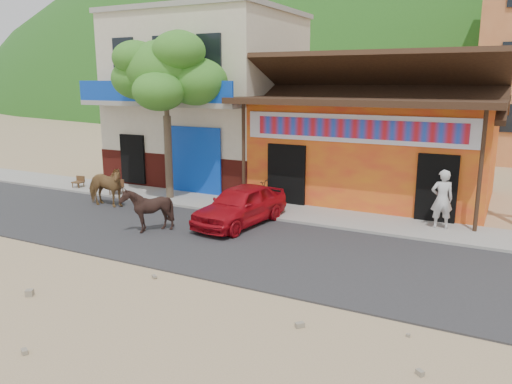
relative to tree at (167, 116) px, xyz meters
The scene contains 14 objects.
ground 8.03m from the tree, 51.58° to the right, with size 120.00×120.00×0.00m, color #9E825B.
road 6.45m from the tree, 35.66° to the right, with size 60.00×5.00×0.04m, color #28282B.
sidewalk 5.53m from the tree, ahead, with size 60.00×2.00×0.12m, color gray.
dance_club 7.93m from the tree, 32.47° to the left, with size 8.00×6.00×3.60m, color orange.
cafe_building 4.31m from the tree, 102.09° to the left, with size 7.00×6.00×7.00m, color beige.
hillside 64.97m from the tree, 85.90° to the left, with size 100.00×40.00×24.00m, color #194C14.
tree is the anchor object (origin of this frame).
cow_tan 3.32m from the tree, 125.91° to the right, with size 0.77×1.69×1.43m, color olive.
cow_dark 4.71m from the tree, 62.11° to the right, with size 1.08×1.22×1.34m, color black.
red_car 4.92m from the tree, 22.93° to the right, with size 1.44×3.58×1.22m, color #AA0C16.
scooter 4.12m from the tree, 14.01° to the left, with size 0.54×1.53×0.81m, color black.
pedestrian 9.71m from the tree, ahead, with size 0.64×0.42×1.74m, color silver.
cafe_chair_left 5.11m from the tree, behind, with size 0.39×0.39×0.83m, color #4C3219, non-canonical shape.
cafe_chair_right 3.34m from the tree, 166.90° to the right, with size 0.47×0.47×1.00m, color #4B3119, non-canonical shape.
Camera 1 is at (6.52, -8.75, 4.38)m, focal length 35.00 mm.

